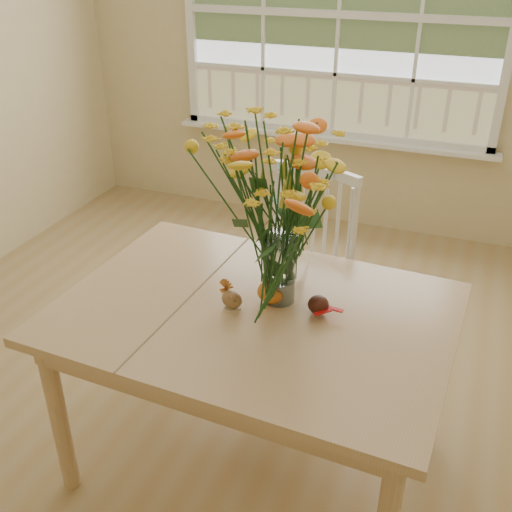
% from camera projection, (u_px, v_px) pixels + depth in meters
% --- Properties ---
extents(floor, '(4.00, 4.50, 0.01)m').
position_uv_depth(floor, '(210.00, 396.00, 3.01)').
color(floor, '#A88551').
rests_on(floor, ground).
extents(wall_back, '(4.00, 0.02, 2.70)m').
position_uv_depth(wall_back, '(338.00, 44.00, 4.20)').
color(wall_back, '#D2C086').
rests_on(wall_back, floor).
extents(window, '(2.42, 0.12, 1.74)m').
position_uv_depth(window, '(339.00, 17.00, 4.09)').
color(window, silver).
rests_on(window, wall_back).
extents(dining_table, '(1.52, 1.12, 0.79)m').
position_uv_depth(dining_table, '(254.00, 329.00, 2.32)').
color(dining_table, tan).
rests_on(dining_table, floor).
extents(windsor_chair, '(0.55, 0.53, 1.03)m').
position_uv_depth(windsor_chair, '(303.00, 263.00, 3.02)').
color(windsor_chair, white).
rests_on(windsor_chair, floor).
extents(flower_vase, '(0.58, 0.58, 0.69)m').
position_uv_depth(flower_vase, '(281.00, 201.00, 2.14)').
color(flower_vase, white).
rests_on(flower_vase, dining_table).
extents(pumpkin, '(0.11, 0.11, 0.09)m').
position_uv_depth(pumpkin, '(272.00, 292.00, 2.30)').
color(pumpkin, orange).
rests_on(pumpkin, dining_table).
extents(turkey_figurine, '(0.10, 0.08, 0.11)m').
position_uv_depth(turkey_figurine, '(232.00, 299.00, 2.25)').
color(turkey_figurine, '#CCB78C').
rests_on(turkey_figurine, dining_table).
extents(dark_gourd, '(0.13, 0.08, 0.07)m').
position_uv_depth(dark_gourd, '(318.00, 306.00, 2.23)').
color(dark_gourd, '#38160F').
rests_on(dark_gourd, dining_table).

